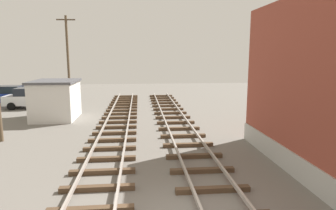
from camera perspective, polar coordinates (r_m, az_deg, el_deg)
The scene contains 4 objects.
control_hut at distance 22.32m, azimuth -21.02°, elevation 1.01°, with size 3.00×3.80×2.76m.
parked_car_white at distance 27.81m, azimuth -25.13°, elevation 1.30°, with size 4.20×2.04×1.76m.
parked_car_blue at distance 30.58m, azimuth -28.64°, elevation 1.71°, with size 4.20×2.04×1.76m.
utility_pole_far at distance 31.10m, azimuth -18.93°, elevation 8.88°, with size 1.80×0.24×8.34m.
Camera 1 is at (-1.09, -7.25, 4.47)m, focal length 31.28 mm.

